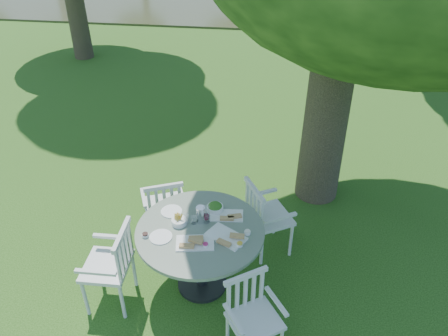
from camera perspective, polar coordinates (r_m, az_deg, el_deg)
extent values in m
plane|color=#153A0C|center=(5.91, -0.26, -7.94)|extent=(140.00, 140.00, 0.00)
cylinder|color=black|center=(5.23, -2.86, -14.77)|extent=(0.56, 0.56, 0.04)
cylinder|color=black|center=(4.93, -3.00, -11.68)|extent=(0.12, 0.12, 0.77)
cylinder|color=slate|center=(4.65, -3.14, -8.21)|extent=(1.36, 1.36, 0.04)
cylinder|color=silver|center=(5.45, 8.73, -9.30)|extent=(0.04, 0.04, 0.49)
cylinder|color=silver|center=(5.73, 6.61, -6.55)|extent=(0.04, 0.04, 0.49)
cylinder|color=silver|center=(5.30, 4.94, -10.45)|extent=(0.04, 0.04, 0.49)
cylinder|color=silver|center=(5.59, 2.99, -7.54)|extent=(0.04, 0.04, 0.49)
cube|color=silver|center=(5.33, 5.98, -6.29)|extent=(0.65, 0.66, 0.04)
cube|color=silver|center=(5.11, 3.93, -4.93)|extent=(0.28, 0.46, 0.50)
cylinder|color=silver|center=(5.90, -6.04, -5.31)|extent=(0.04, 0.04, 0.46)
cylinder|color=silver|center=(5.87, -9.98, -5.93)|extent=(0.04, 0.04, 0.46)
cylinder|color=silver|center=(5.62, -5.36, -7.60)|extent=(0.04, 0.04, 0.46)
cylinder|color=silver|center=(5.59, -9.50, -8.27)|extent=(0.04, 0.04, 0.46)
cube|color=silver|center=(5.58, -7.91, -4.80)|extent=(0.60, 0.58, 0.04)
cube|color=silver|center=(5.29, -7.75, -4.33)|extent=(0.45, 0.22, 0.47)
cylinder|color=silver|center=(5.27, -15.92, -12.31)|extent=(0.04, 0.04, 0.50)
cylinder|color=silver|center=(5.00, -17.67, -15.89)|extent=(0.04, 0.04, 0.50)
cylinder|color=silver|center=(5.15, -11.67, -12.88)|extent=(0.04, 0.04, 0.50)
cylinder|color=silver|center=(4.87, -13.15, -16.62)|extent=(0.04, 0.04, 0.50)
cube|color=silver|center=(4.87, -15.07, -12.24)|extent=(0.48, 0.52, 0.04)
cube|color=silver|center=(4.64, -12.88, -10.59)|extent=(0.06, 0.51, 0.51)
cylinder|color=silver|center=(4.58, 0.46, -20.42)|extent=(0.04, 0.04, 0.44)
cylinder|color=silver|center=(4.70, 5.00, -18.62)|extent=(0.04, 0.04, 0.44)
cube|color=silver|center=(4.35, 4.05, -19.30)|extent=(0.61, 0.60, 0.04)
cube|color=silver|center=(4.30, 2.81, -15.77)|extent=(0.40, 0.29, 0.45)
cube|color=white|center=(4.48, -3.80, -9.73)|extent=(0.42, 0.29, 0.01)
cube|color=white|center=(4.54, 0.28, -8.92)|extent=(0.47, 0.41, 0.02)
cube|color=white|center=(4.79, 0.35, -6.21)|extent=(0.38, 0.23, 0.02)
cylinder|color=white|center=(4.59, -8.25, -8.89)|extent=(0.24, 0.24, 0.01)
cylinder|color=white|center=(4.88, -6.88, -5.64)|extent=(0.23, 0.23, 0.01)
cylinder|color=white|center=(4.70, -5.89, -6.98)|extent=(0.16, 0.16, 0.06)
cylinder|color=white|center=(4.85, -1.18, -5.29)|extent=(0.19, 0.19, 0.06)
cylinder|color=silver|center=(4.67, -3.06, -6.08)|extent=(0.10, 0.10, 0.19)
cylinder|color=white|center=(4.66, -2.33, -6.12)|extent=(0.07, 0.07, 0.20)
cylinder|color=white|center=(4.69, -4.01, -6.77)|extent=(0.06, 0.06, 0.10)
cylinder|color=white|center=(4.70, -4.89, -6.60)|extent=(0.06, 0.06, 0.11)
cylinder|color=white|center=(4.45, -2.43, -10.06)|extent=(0.06, 0.06, 0.03)
cylinder|color=white|center=(4.45, 2.07, -9.97)|extent=(0.07, 0.07, 0.03)
cylinder|color=white|center=(4.58, 3.08, -8.43)|extent=(0.07, 0.07, 0.03)
cylinder|color=white|center=(4.61, -10.24, -8.67)|extent=(0.07, 0.07, 0.03)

